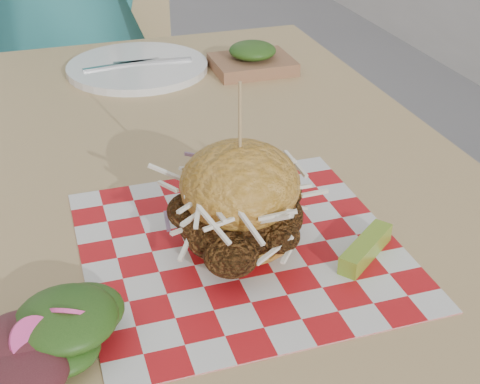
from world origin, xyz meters
The scene contains 8 objects.
patio_table centered at (0.14, 0.08, 0.67)m, with size 0.80×1.20×0.75m.
patio_chair centered at (0.12, 1.06, 0.55)m, with size 0.48×0.48×0.95m.
paper_liner centered at (0.14, -0.14, 0.75)m, with size 0.36×0.36×0.00m, color red.
sandwich centered at (0.14, -0.14, 0.81)m, with size 0.18×0.18×0.20m.
pickle_spear centered at (0.27, -0.20, 0.76)m, with size 0.10×0.02×0.02m, color #84A830.
side_salad centered at (-0.07, -0.26, 0.76)m, with size 0.13×0.14×0.05m.
place_setting centered at (0.14, 0.48, 0.76)m, with size 0.27×0.27×0.02m.
kraft_tray centered at (0.35, 0.42, 0.77)m, with size 0.15×0.12×0.06m.
Camera 1 is at (-0.05, -0.75, 1.20)m, focal length 50.00 mm.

